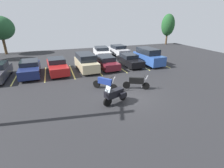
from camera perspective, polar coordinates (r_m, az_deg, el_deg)
The scene contains 15 objects.
ground at distance 12.94m, azimuth 5.52°, elevation -4.31°, with size 44.00×44.00×0.10m, color #262628.
motorcycle_touring at distance 11.54m, azimuth 0.94°, elevation -3.57°, with size 2.03×1.19×1.45m.
motorcycle_second at distance 14.03m, azimuth 8.38°, elevation 0.56°, with size 2.05×1.12×1.25m.
motorcycle_third at distance 13.73m, azimuth -2.39°, elevation 0.28°, with size 1.63×1.84×1.31m.
parking_stripes at distance 19.33m, azimuth -9.39°, elevation 4.68°, with size 19.73×5.18×0.01m.
car_navy at distance 19.13m, azimuth -26.25°, elevation 4.82°, with size 1.99×4.63×1.50m.
car_red at distance 19.06m, azimuth -18.23°, elevation 5.91°, with size 2.19×4.96×1.53m.
car_champagne at distance 19.12m, azimuth -8.84°, elevation 7.41°, with size 2.09×4.56×1.85m.
car_maroon at distance 19.87m, azimuth -2.08°, elevation 7.49°, with size 2.07×4.67×1.40m.
car_black at distance 20.91m, azimuth 6.21°, elevation 8.08°, with size 1.84×4.28×1.38m.
car_blue at distance 21.89m, azimuth 12.34°, elevation 9.16°, with size 2.20×4.69×2.00m.
car_far_white at distance 25.92m, azimuth -3.50°, elevation 10.92°, with size 2.36×4.99×1.41m.
car_far_silver at distance 26.90m, azimuth 2.27°, elevation 11.48°, with size 2.26×4.49×1.53m.
tree_center_left at distance 32.07m, azimuth -33.86°, elevation 15.61°, with size 3.98×3.98×5.85m.
tree_rear at distance 39.39m, azimuth 18.61°, elevation 18.57°, with size 2.74×2.74×6.27m.
Camera 1 is at (-5.00, -10.48, 5.68)m, focal length 26.72 mm.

